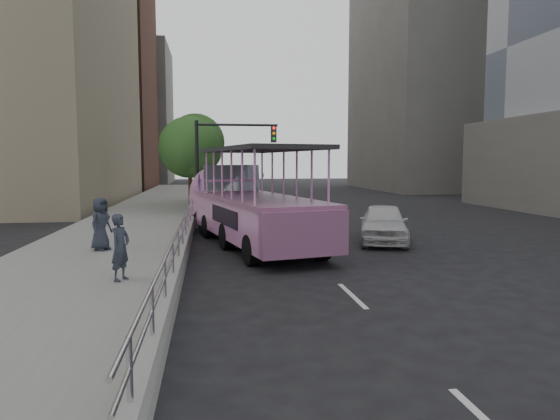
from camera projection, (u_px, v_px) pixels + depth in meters
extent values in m
plane|color=black|center=(296.00, 278.00, 13.53)|extent=(160.00, 160.00, 0.00)
cube|color=gray|center=(133.00, 228.00, 22.58)|extent=(5.50, 80.00, 0.30)
cube|color=#9D9D98|center=(183.00, 250.00, 15.03)|extent=(0.24, 30.00, 0.36)
cylinder|color=silver|center=(129.00, 369.00, 5.12)|extent=(0.07, 0.07, 0.70)
cylinder|color=silver|center=(152.00, 311.00, 7.09)|extent=(0.07, 0.07, 0.70)
cylinder|color=silver|center=(164.00, 279.00, 9.06)|extent=(0.07, 0.07, 0.70)
cylinder|color=silver|center=(172.00, 258.00, 11.03)|extent=(0.07, 0.07, 0.70)
cylinder|color=silver|center=(178.00, 243.00, 13.00)|extent=(0.07, 0.07, 0.70)
cylinder|color=silver|center=(182.00, 233.00, 14.97)|extent=(0.07, 0.07, 0.70)
cylinder|color=silver|center=(185.00, 224.00, 16.95)|extent=(0.07, 0.07, 0.70)
cylinder|color=silver|center=(188.00, 218.00, 18.92)|extent=(0.07, 0.07, 0.70)
cylinder|color=silver|center=(190.00, 213.00, 20.89)|extent=(0.07, 0.07, 0.70)
cylinder|color=silver|center=(192.00, 208.00, 22.86)|extent=(0.07, 0.07, 0.70)
cylinder|color=silver|center=(193.00, 205.00, 24.83)|extent=(0.07, 0.07, 0.70)
cylinder|color=silver|center=(182.00, 233.00, 14.97)|extent=(0.06, 22.00, 0.06)
cylinder|color=silver|center=(182.00, 222.00, 14.94)|extent=(0.06, 22.00, 0.06)
cylinder|color=black|center=(252.00, 250.00, 15.06)|extent=(0.57, 1.01, 0.95)
cylinder|color=black|center=(321.00, 245.00, 15.88)|extent=(0.57, 1.01, 0.95)
cylinder|color=black|center=(227.00, 236.00, 17.81)|extent=(0.57, 1.01, 0.95)
cylinder|color=black|center=(287.00, 233.00, 18.63)|extent=(0.57, 1.01, 0.95)
cylinder|color=black|center=(208.00, 226.00, 20.56)|extent=(0.57, 1.01, 0.95)
cylinder|color=black|center=(262.00, 224.00, 21.38)|extent=(0.57, 1.01, 0.95)
cube|color=#DE8DCD|center=(256.00, 218.00, 18.36)|extent=(4.50, 9.03, 1.32)
cube|color=#DE8DCD|center=(222.00, 201.00, 23.04)|extent=(3.02, 2.76, 1.65)
cylinder|color=#DE8DCD|center=(217.00, 193.00, 23.85)|extent=(2.58, 1.27, 2.48)
cube|color=#90547D|center=(305.00, 234.00, 14.18)|extent=(2.66, 0.95, 1.32)
cube|color=#90547D|center=(256.00, 198.00, 18.29)|extent=(4.70, 9.37, 0.13)
cube|color=#232325|center=(259.00, 149.00, 17.72)|extent=(4.28, 7.42, 0.15)
cube|color=#8A9AA3|center=(232.00, 178.00, 21.22)|extent=(2.42, 0.75, 1.11)
cube|color=#DE8DCD|center=(229.00, 185.00, 21.69)|extent=(2.50, 1.55, 0.53)
imported|color=silver|center=(383.00, 223.00, 19.44)|extent=(3.03, 4.73, 1.50)
imported|color=#272D3A|center=(120.00, 247.00, 11.87)|extent=(0.60, 0.70, 1.61)
imported|color=#272D3A|center=(101.00, 224.00, 15.97)|extent=(0.87, 0.99, 1.70)
cylinder|color=black|center=(200.00, 206.00, 22.06)|extent=(0.08, 0.08, 2.35)
cube|color=navy|center=(199.00, 184.00, 21.96)|extent=(0.05, 0.58, 0.84)
cube|color=silver|center=(200.00, 184.00, 21.97)|extent=(0.03, 0.38, 0.52)
cylinder|color=black|center=(197.00, 172.00, 25.20)|extent=(0.18, 0.18, 5.20)
cylinder|color=black|center=(236.00, 125.00, 25.25)|extent=(4.20, 0.12, 0.12)
cube|color=black|center=(274.00, 134.00, 25.56)|extent=(0.28, 0.22, 0.85)
sphere|color=red|center=(274.00, 128.00, 25.40)|extent=(0.16, 0.16, 0.16)
cylinder|color=#3C2C1B|center=(190.00, 190.00, 28.68)|extent=(0.22, 0.22, 3.08)
sphere|color=#2F5D25|center=(189.00, 147.00, 28.45)|extent=(3.52, 3.52, 3.52)
sphere|color=#2F5D25|center=(197.00, 157.00, 28.26)|extent=(2.42, 2.42, 2.42)
cylinder|color=#3C2C1B|center=(196.00, 182.00, 34.61)|extent=(0.22, 0.22, 3.47)
sphere|color=#2F5D25|center=(196.00, 142.00, 34.34)|extent=(3.97, 3.97, 3.97)
sphere|color=#2F5D25|center=(202.00, 151.00, 34.16)|extent=(2.73, 2.73, 2.73)
cube|color=brown|center=(70.00, 75.00, 57.10)|extent=(18.00, 16.00, 26.00)
cube|color=slate|center=(457.00, 49.00, 57.00)|extent=(20.00, 20.00, 32.00)
cube|color=slate|center=(115.00, 115.00, 73.43)|extent=(16.00, 14.00, 20.00)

